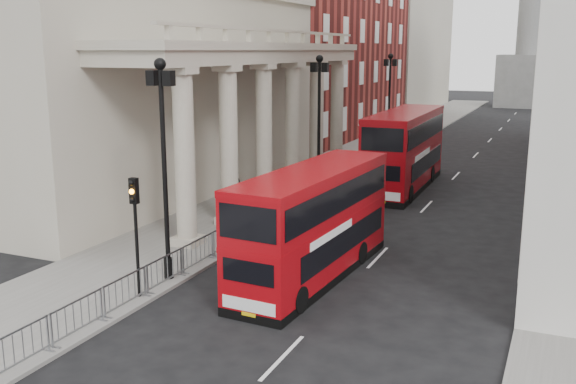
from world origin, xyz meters
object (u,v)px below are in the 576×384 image
at_px(traffic_light, 135,215).
at_px(pedestrian_a, 252,195).
at_px(lamp_post_north, 389,98).
at_px(pedestrian_c, 309,176).
at_px(monument_column, 530,1).
at_px(bus_near, 314,221).
at_px(lamp_post_south, 164,155).
at_px(lamp_post_mid, 319,116).
at_px(pedestrian_b, 236,184).
at_px(bus_far, 405,149).

xyz_separation_m(traffic_light, pedestrian_a, (-2.13, 13.17, -2.19)).
relative_size(lamp_post_north, pedestrian_c, 5.29).
distance_m(monument_column, bus_near, 86.44).
xyz_separation_m(pedestrian_a, pedestrian_c, (0.90, 6.19, -0.01)).
bearing_deg(pedestrian_a, pedestrian_c, 48.59).
bearing_deg(traffic_light, pedestrian_c, 93.64).
relative_size(lamp_post_south, lamp_post_mid, 1.00).
bearing_deg(pedestrian_b, lamp_post_north, -102.57).
relative_size(lamp_post_mid, pedestrian_a, 5.24).
xyz_separation_m(lamp_post_north, pedestrian_c, (-1.13, -14.66, -4.00)).
bearing_deg(pedestrian_a, bus_near, -83.81).
xyz_separation_m(traffic_light, pedestrian_b, (-4.42, 15.48, -2.22)).
bearing_deg(lamp_post_south, monument_column, 85.71).
distance_m(traffic_light, bus_near, 6.79).
height_order(traffic_light, pedestrian_a, traffic_light).
bearing_deg(lamp_post_north, pedestrian_c, -94.41).
distance_m(traffic_light, pedestrian_b, 16.25).
bearing_deg(pedestrian_c, lamp_post_south, -65.93).
xyz_separation_m(lamp_post_mid, pedestrian_a, (-2.03, -4.85, -4.00)).
bearing_deg(lamp_post_mid, pedestrian_c, 130.14).
height_order(pedestrian_b, pedestrian_c, pedestrian_c).
height_order(bus_far, pedestrian_a, bus_far).
xyz_separation_m(lamp_post_mid, pedestrian_c, (-1.13, 1.34, -4.00)).
relative_size(lamp_post_mid, bus_far, 0.73).
distance_m(lamp_post_north, pedestrian_c, 15.24).
distance_m(lamp_post_north, pedestrian_a, 21.33).
bearing_deg(monument_column, lamp_post_mid, -95.24).
bearing_deg(pedestrian_b, pedestrian_c, -128.91).
bearing_deg(pedestrian_b, lamp_post_south, 108.36).
bearing_deg(monument_column, pedestrian_b, -98.34).
bearing_deg(monument_column, bus_far, -92.04).
relative_size(lamp_post_mid, lamp_post_north, 1.00).
xyz_separation_m(lamp_post_mid, pedestrian_b, (-4.32, -2.54, -4.03)).
relative_size(bus_near, pedestrian_a, 6.35).
bearing_deg(lamp_post_north, lamp_post_south, -90.00).
bearing_deg(bus_far, monument_column, 87.33).
relative_size(lamp_post_mid, pedestrian_c, 5.29).
bearing_deg(traffic_light, pedestrian_b, 105.94).
relative_size(monument_column, pedestrian_c, 34.47).
bearing_deg(lamp_post_mid, pedestrian_b, -149.59).
relative_size(monument_column, lamp_post_mid, 6.51).
bearing_deg(pedestrian_c, pedestrian_a, -77.90).
xyz_separation_m(monument_column, bus_far, (-2.41, -67.63, -13.40)).
relative_size(lamp_post_south, traffic_light, 1.93).
height_order(lamp_post_north, bus_far, lamp_post_north).
bearing_deg(bus_near, lamp_post_north, 103.06).
bearing_deg(bus_near, lamp_post_south, -147.91).
relative_size(lamp_post_north, traffic_light, 1.93).
xyz_separation_m(lamp_post_south, bus_near, (4.92, 2.68, -2.66)).
distance_m(lamp_post_mid, traffic_light, 18.11).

